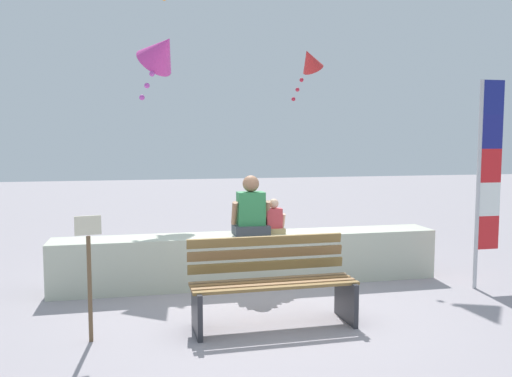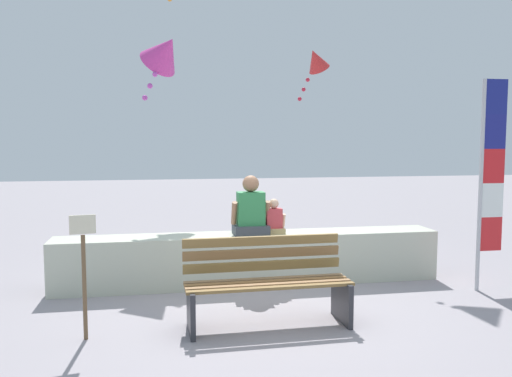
{
  "view_description": "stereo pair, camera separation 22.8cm",
  "coord_description": "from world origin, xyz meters",
  "px_view_note": "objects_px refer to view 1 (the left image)",
  "views": [
    {
      "loc": [
        -1.39,
        -5.71,
        1.9
      ],
      "look_at": [
        0.08,
        1.03,
        1.27
      ],
      "focal_mm": 37.01,
      "sensor_mm": 36.0,
      "label": 1
    },
    {
      "loc": [
        -1.17,
        -5.75,
        1.9
      ],
      "look_at": [
        0.08,
        1.03,
        1.27
      ],
      "focal_mm": 37.01,
      "sensor_mm": 36.0,
      "label": 2
    }
  ],
  "objects_px": {
    "person_adult": "(251,211)",
    "kite_magenta": "(162,51)",
    "flag_banner": "(486,174)",
    "kite_red": "(310,61)",
    "person_child": "(274,220)",
    "park_bench": "(272,284)",
    "sign_post": "(89,267)"
  },
  "relations": [
    {
      "from": "person_adult",
      "to": "kite_magenta",
      "type": "distance_m",
      "value": 2.93
    },
    {
      "from": "flag_banner",
      "to": "kite_red",
      "type": "bearing_deg",
      "value": 104.89
    },
    {
      "from": "person_adult",
      "to": "kite_red",
      "type": "relative_size",
      "value": 0.74
    },
    {
      "from": "person_child",
      "to": "park_bench",
      "type": "bearing_deg",
      "value": -104.9
    },
    {
      "from": "person_adult",
      "to": "park_bench",
      "type": "bearing_deg",
      "value": -93.54
    },
    {
      "from": "kite_red",
      "to": "kite_magenta",
      "type": "bearing_deg",
      "value": -150.36
    },
    {
      "from": "flag_banner",
      "to": "person_adult",
      "type": "bearing_deg",
      "value": 164.15
    },
    {
      "from": "park_bench",
      "to": "kite_red",
      "type": "xyz_separation_m",
      "value": [
        1.91,
        4.7,
        3.0
      ]
    },
    {
      "from": "sign_post",
      "to": "park_bench",
      "type": "bearing_deg",
      "value": 3.31
    },
    {
      "from": "flag_banner",
      "to": "kite_magenta",
      "type": "xyz_separation_m",
      "value": [
        -3.93,
        2.34,
        1.76
      ]
    },
    {
      "from": "kite_magenta",
      "to": "person_child",
      "type": "bearing_deg",
      "value": -48.08
    },
    {
      "from": "person_adult",
      "to": "sign_post",
      "type": "bearing_deg",
      "value": -138.99
    },
    {
      "from": "park_bench",
      "to": "kite_red",
      "type": "height_order",
      "value": "kite_red"
    },
    {
      "from": "person_child",
      "to": "kite_red",
      "type": "relative_size",
      "value": 0.44
    },
    {
      "from": "person_adult",
      "to": "person_child",
      "type": "bearing_deg",
      "value": 0.07
    },
    {
      "from": "person_child",
      "to": "sign_post",
      "type": "height_order",
      "value": "sign_post"
    },
    {
      "from": "person_adult",
      "to": "person_child",
      "type": "xyz_separation_m",
      "value": [
        0.31,
        0.0,
        -0.12
      ]
    },
    {
      "from": "park_bench",
      "to": "kite_red",
      "type": "distance_m",
      "value": 5.89
    },
    {
      "from": "flag_banner",
      "to": "person_child",
      "type": "bearing_deg",
      "value": 162.32
    },
    {
      "from": "park_bench",
      "to": "sign_post",
      "type": "distance_m",
      "value": 1.82
    },
    {
      "from": "flag_banner",
      "to": "kite_red",
      "type": "distance_m",
      "value": 4.55
    },
    {
      "from": "person_child",
      "to": "kite_red",
      "type": "bearing_deg",
      "value": 64.53
    },
    {
      "from": "sign_post",
      "to": "person_adult",
      "type": "bearing_deg",
      "value": 41.01
    },
    {
      "from": "person_adult",
      "to": "flag_banner",
      "type": "bearing_deg",
      "value": -15.85
    },
    {
      "from": "person_child",
      "to": "sign_post",
      "type": "xyz_separation_m",
      "value": [
        -2.2,
        -1.64,
        -0.13
      ]
    },
    {
      "from": "person_adult",
      "to": "sign_post",
      "type": "xyz_separation_m",
      "value": [
        -1.88,
        -1.64,
        -0.25
      ]
    },
    {
      "from": "kite_magenta",
      "to": "flag_banner",
      "type": "bearing_deg",
      "value": -30.78
    },
    {
      "from": "person_adult",
      "to": "kite_magenta",
      "type": "bearing_deg",
      "value": 124.69
    },
    {
      "from": "park_bench",
      "to": "kite_red",
      "type": "relative_size",
      "value": 1.64
    },
    {
      "from": "park_bench",
      "to": "sign_post",
      "type": "bearing_deg",
      "value": -176.69
    },
    {
      "from": "flag_banner",
      "to": "kite_red",
      "type": "xyz_separation_m",
      "value": [
        -1.06,
        3.98,
        1.94
      ]
    },
    {
      "from": "kite_magenta",
      "to": "sign_post",
      "type": "height_order",
      "value": "kite_magenta"
    }
  ]
}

